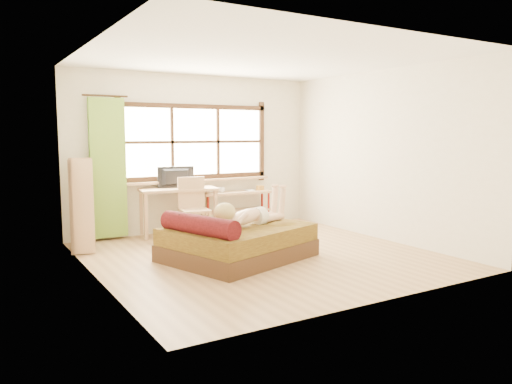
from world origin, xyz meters
TOP-DOWN VIEW (x-y plane):
  - floor at (0.00, 0.00)m, footprint 4.50×4.50m
  - ceiling at (0.00, 0.00)m, footprint 4.50×4.50m
  - wall_back at (0.00, 2.25)m, footprint 4.50×0.00m
  - wall_front at (0.00, -2.25)m, footprint 4.50×0.00m
  - wall_left at (-2.25, 0.00)m, footprint 0.00×4.50m
  - wall_right at (2.25, 0.00)m, footprint 0.00×4.50m
  - window at (0.00, 2.22)m, footprint 2.80×0.16m
  - curtain at (-1.55, 2.13)m, footprint 0.55×0.10m
  - bed at (-0.41, 0.03)m, footprint 2.15×1.92m
  - woman at (-0.21, -0.01)m, footprint 1.31×0.73m
  - kitten at (-1.08, 0.14)m, footprint 0.29×0.19m
  - desk at (-0.46, 1.95)m, footprint 1.34×0.76m
  - monitor at (-0.46, 2.00)m, footprint 0.62×0.17m
  - chair at (-0.34, 1.59)m, footprint 0.50×0.50m
  - pipe_shelf at (0.73, 2.07)m, footprint 1.32×0.41m
  - cup at (0.42, 2.07)m, footprint 0.13×0.13m
  - book at (0.92, 2.07)m, footprint 0.16×0.21m
  - bookshelf at (-2.08, 1.60)m, footprint 0.43×0.63m

SIDE VIEW (x-z plane):
  - floor at x=0.00m, z-range 0.00..0.00m
  - bed at x=-0.41m, z-range -0.10..0.59m
  - pipe_shelf at x=0.73m, z-range 0.11..0.85m
  - chair at x=-0.34m, z-range 0.06..1.05m
  - kitten at x=-1.08m, z-range 0.45..0.67m
  - book at x=0.92m, z-range 0.65..0.67m
  - bookshelf at x=-2.08m, z-range 0.01..1.34m
  - desk at x=-0.46m, z-range 0.29..1.08m
  - cup at x=0.42m, z-range 0.65..0.74m
  - woman at x=-0.21m, z-range 0.45..0.99m
  - monitor at x=-0.46m, z-range 0.79..1.15m
  - curtain at x=-1.55m, z-range 0.05..2.25m
  - wall_back at x=0.00m, z-range -0.90..3.60m
  - wall_front at x=0.00m, z-range -0.90..3.60m
  - wall_left at x=-2.25m, z-range -0.90..3.60m
  - wall_right at x=2.25m, z-range -0.90..3.60m
  - window at x=0.00m, z-range 0.78..2.24m
  - ceiling at x=0.00m, z-range 2.70..2.70m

